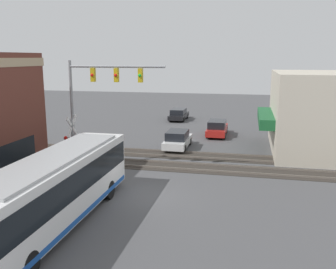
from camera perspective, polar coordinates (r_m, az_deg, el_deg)
ground_plane at (r=20.95m, az=-3.93°, el=-9.39°), size 120.00×120.00×0.00m
shop_building at (r=32.59m, az=23.11°, el=3.09°), size 10.80×9.67×6.38m
city_bus at (r=17.63m, az=-16.87°, el=-7.80°), size 11.64×2.59×3.25m
traffic_signal_gantry at (r=25.44m, az=-10.71°, el=6.65°), size 0.42×6.62×7.33m
crossing_signal at (r=25.38m, az=-14.36°, el=-0.57°), size 1.41×1.18×3.81m
rail_track_near at (r=26.45m, az=-0.31°, el=-4.77°), size 2.60×60.00×0.15m
rail_track_far at (r=29.47m, az=1.05°, el=-3.05°), size 2.60×60.00×0.15m
parked_car_white at (r=31.45m, az=1.48°, el=-0.85°), size 4.50×1.82×1.51m
parked_car_red at (r=36.79m, az=7.49°, el=0.92°), size 4.79×1.82×1.53m
parked_car_black at (r=45.69m, az=1.63°, el=3.04°), size 4.73×1.82×1.39m
pedestrian_at_crossing at (r=24.71m, az=-12.14°, el=-4.30°), size 0.34×0.34×1.63m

